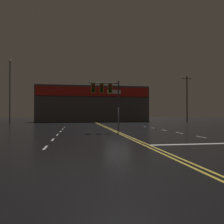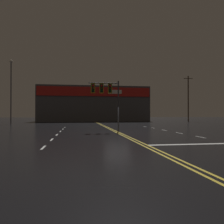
{
  "view_description": "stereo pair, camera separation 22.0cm",
  "coord_description": "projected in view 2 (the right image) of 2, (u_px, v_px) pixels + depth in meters",
  "views": [
    {
      "loc": [
        -3.92,
        -20.88,
        1.76
      ],
      "look_at": [
        0.0,
        3.33,
        2.0
      ],
      "focal_mm": 35.0,
      "sensor_mm": 36.0,
      "label": 1
    },
    {
      "loc": [
        -3.7,
        -20.91,
        1.76
      ],
      "look_at": [
        0.0,
        3.33,
        2.0
      ],
      "focal_mm": 35.0,
      "sensor_mm": 36.0,
      "label": 2
    }
  ],
  "objects": [
    {
      "name": "utility_pole_row",
      "position": [
        94.0,
        96.0,
        47.53
      ],
      "size": [
        44.6,
        0.26,
        11.46
      ],
      "color": "#4C3828",
      "rests_on": "ground"
    },
    {
      "name": "building_backdrop",
      "position": [
        94.0,
        104.0,
        55.16
      ],
      "size": [
        26.48,
        10.23,
        8.43
      ],
      "color": "#4C4C51",
      "rests_on": "ground"
    },
    {
      "name": "ground_plane",
      "position": [
        117.0,
        132.0,
        21.21
      ],
      "size": [
        200.0,
        200.0,
        0.0
      ],
      "primitive_type": "plane",
      "color": "black"
    },
    {
      "name": "traffic_signal_median",
      "position": [
        106.0,
        92.0,
        22.45
      ],
      "size": [
        3.15,
        0.36,
        5.21
      ],
      "color": "#38383D",
      "rests_on": "ground"
    },
    {
      "name": "road_markings",
      "position": [
        133.0,
        134.0,
        19.55
      ],
      "size": [
        16.48,
        60.0,
        0.01
      ],
      "color": "gold",
      "rests_on": "ground"
    },
    {
      "name": "streetlight_median_approach",
      "position": [
        11.0,
        84.0,
        38.15
      ],
      "size": [
        0.56,
        0.56,
        11.31
      ],
      "color": "#59595E",
      "rests_on": "ground"
    }
  ]
}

